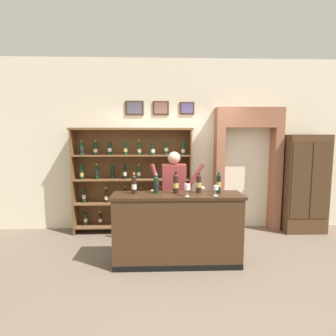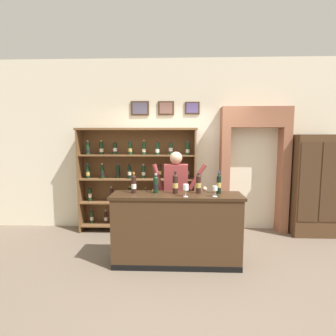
# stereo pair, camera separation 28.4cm
# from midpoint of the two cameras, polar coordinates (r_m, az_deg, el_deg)

# --- Properties ---
(ground_plane) EXTENTS (14.00, 14.00, 0.02)m
(ground_plane) POSITION_cam_midpoint_polar(r_m,az_deg,el_deg) (4.22, 1.09, -19.68)
(ground_plane) COLOR #6B5B4C
(back_wall) EXTENTS (12.00, 0.19, 3.38)m
(back_wall) POSITION_cam_midpoint_polar(r_m,az_deg,el_deg) (5.45, 0.18, 4.82)
(back_wall) COLOR beige
(back_wall) RESTS_ON ground
(wine_shelf) EXTENTS (2.30, 0.37, 2.03)m
(wine_shelf) POSITION_cam_midpoint_polar(r_m,az_deg,el_deg) (5.27, -9.03, -1.85)
(wine_shelf) COLOR brown
(wine_shelf) RESTS_ON ground
(archway_doorway) EXTENTS (1.30, 0.45, 2.42)m
(archway_doorway) POSITION_cam_midpoint_polar(r_m,az_deg,el_deg) (5.57, 14.90, 1.63)
(archway_doorway) COLOR #935B42
(archway_doorway) RESTS_ON ground
(side_cabinet) EXTENTS (0.79, 0.47, 1.90)m
(side_cabinet) POSITION_cam_midpoint_polar(r_m,az_deg,el_deg) (5.82, 25.74, -3.01)
(side_cabinet) COLOR #4C331E
(side_cabinet) RESTS_ON ground
(tasting_counter) EXTENTS (1.89, 0.51, 1.04)m
(tasting_counter) POSITION_cam_midpoint_polar(r_m,az_deg,el_deg) (4.01, -0.10, -12.90)
(tasting_counter) COLOR #422B19
(tasting_counter) RESTS_ON ground
(shopkeeper) EXTENTS (0.92, 0.22, 1.62)m
(shopkeeper) POSITION_cam_midpoint_polar(r_m,az_deg,el_deg) (4.47, -0.51, -4.53)
(shopkeeper) COLOR #2D3347
(shopkeeper) RESTS_ON ground
(tasting_bottle_riserva) EXTENTS (0.07, 0.07, 0.31)m
(tasting_bottle_riserva) POSITION_cam_midpoint_polar(r_m,az_deg,el_deg) (3.93, -9.31, -3.42)
(tasting_bottle_riserva) COLOR black
(tasting_bottle_riserva) RESTS_ON tasting_counter
(tasting_bottle_bianco) EXTENTS (0.08, 0.08, 0.29)m
(tasting_bottle_bianco) POSITION_cam_midpoint_polar(r_m,az_deg,el_deg) (3.93, -4.62, -3.47)
(tasting_bottle_bianco) COLOR black
(tasting_bottle_bianco) RESTS_ON tasting_counter
(tasting_bottle_brunello) EXTENTS (0.08, 0.08, 0.32)m
(tasting_bottle_brunello) POSITION_cam_midpoint_polar(r_m,az_deg,el_deg) (3.90, -0.41, -3.28)
(tasting_bottle_brunello) COLOR black
(tasting_bottle_brunello) RESTS_ON tasting_counter
(tasting_bottle_vin_santo) EXTENTS (0.07, 0.07, 0.29)m
(tasting_bottle_vin_santo) POSITION_cam_midpoint_polar(r_m,az_deg,el_deg) (3.95, 4.49, -3.22)
(tasting_bottle_vin_santo) COLOR black
(tasting_bottle_vin_santo) RESTS_ON tasting_counter
(tasting_bottle_grappa) EXTENTS (0.07, 0.07, 0.32)m
(tasting_bottle_grappa) POSITION_cam_midpoint_polar(r_m,az_deg,el_deg) (3.98, 8.71, -3.14)
(tasting_bottle_grappa) COLOR black
(tasting_bottle_grappa) RESTS_ON tasting_counter
(wine_glass_left) EXTENTS (0.08, 0.08, 0.18)m
(wine_glass_left) POSITION_cam_midpoint_polar(r_m,az_deg,el_deg) (3.70, 1.94, -4.19)
(wine_glass_left) COLOR silver
(wine_glass_left) RESTS_ON tasting_counter
(wine_glass_center) EXTENTS (0.07, 0.07, 0.15)m
(wine_glass_center) POSITION_cam_midpoint_polar(r_m,az_deg,el_deg) (3.77, 8.04, -4.34)
(wine_glass_center) COLOR silver
(wine_glass_center) RESTS_ON tasting_counter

